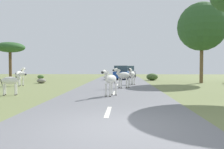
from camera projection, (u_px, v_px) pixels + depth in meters
ground_plane at (113, 129)px, 6.08m from camera, size 90.00×90.00×0.00m
road at (103, 127)px, 6.09m from camera, size 6.00×64.00×0.05m
lane_markings at (99, 138)px, 5.09m from camera, size 0.16×56.00×0.01m
zebra_0 at (132, 74)px, 20.18m from camera, size 0.73×1.58×1.53m
zebra_1 at (20, 74)px, 19.73m from camera, size 0.51×1.76×1.65m
zebra_2 at (12, 81)px, 13.24m from camera, size 1.46×0.54×1.38m
zebra_3 at (123, 76)px, 17.22m from camera, size 1.42×1.15×1.54m
zebra_4 at (110, 80)px, 12.42m from camera, size 0.90×1.49×1.50m
car_0 at (121, 73)px, 29.78m from camera, size 2.22×4.44×1.74m
car_1 at (128, 72)px, 35.94m from camera, size 2.24×4.45×1.74m
tree_0 at (10, 48)px, 26.49m from camera, size 3.34×3.34×4.48m
tree_1 at (202, 27)px, 23.01m from camera, size 4.83×4.83×8.09m
bush_0 at (152, 77)px, 27.85m from camera, size 1.39×1.25×0.84m
bush_1 at (41, 77)px, 31.47m from camera, size 0.90×0.81×0.54m
rock_1 at (41, 81)px, 22.92m from camera, size 0.89×0.89×0.47m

